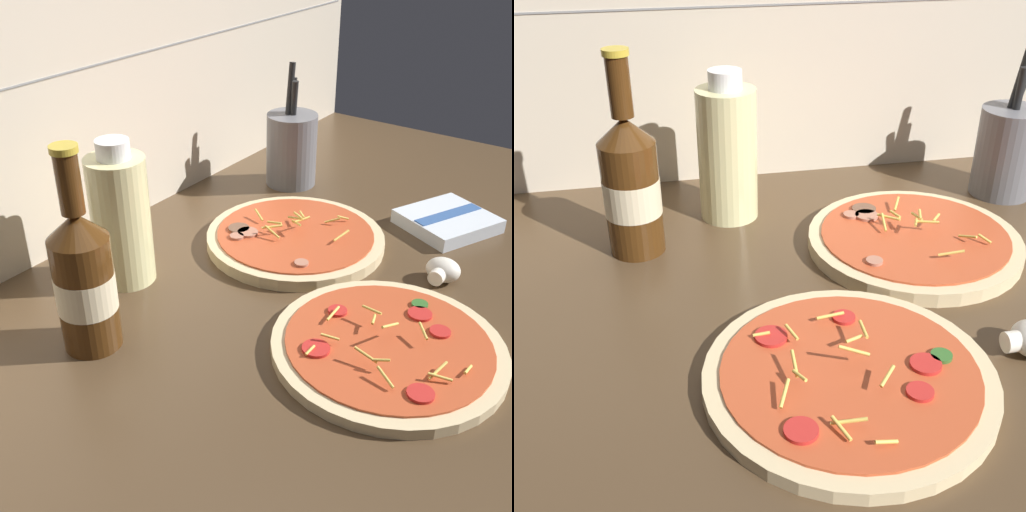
{
  "view_description": "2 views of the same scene",
  "coord_description": "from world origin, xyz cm",
  "views": [
    {
      "loc": [
        -63.65,
        -32.63,
        54.21
      ],
      "look_at": [
        -0.12,
        12.74,
        8.51
      ],
      "focal_mm": 45.0,
      "sensor_mm": 36.0,
      "label": 1
    },
    {
      "loc": [
        -19.53,
        -55.63,
        46.59
      ],
      "look_at": [
        -6.44,
        8.86,
        7.66
      ],
      "focal_mm": 45.0,
      "sensor_mm": 36.0,
      "label": 2
    }
  ],
  "objects": [
    {
      "name": "beer_bottle",
      "position": [
        -22.06,
        22.87,
        12.27
      ],
      "size": [
        7.51,
        7.51,
        26.97
      ],
      "color": "#47280F",
      "rests_on": "counter_slab"
    },
    {
      "name": "counter_slab",
      "position": [
        0.0,
        0.0,
        1.25
      ],
      "size": [
        160.0,
        90.0,
        2.5
      ],
      "color": "#4C3823",
      "rests_on": "ground"
    },
    {
      "name": "tile_backsplash",
      "position": [
        0.0,
        45.5,
        30.0
      ],
      "size": [
        160.0,
        1.13,
        60.0
      ],
      "color": "beige",
      "rests_on": "ground"
    },
    {
      "name": "pizza_far",
      "position": [
        15.1,
        15.78,
        3.59
      ],
      "size": [
        29.02,
        29.02,
        5.57
      ],
      "color": "beige",
      "rests_on": "counter_slab"
    },
    {
      "name": "pizza_near",
      "position": [
        -1.94,
        -8.99,
        3.39
      ],
      "size": [
        29.6,
        29.6,
        4.63
      ],
      "color": "beige",
      "rests_on": "counter_slab"
    },
    {
      "name": "oil_bottle",
      "position": [
        -8.24,
        30.75,
        12.53
      ],
      "size": [
        8.56,
        8.56,
        21.81
      ],
      "color": "beige",
      "rests_on": "counter_slab"
    },
    {
      "name": "utensil_crock",
      "position": [
        35.79,
        29.97,
        9.77
      ],
      "size": [
        9.71,
        9.71,
        23.29
      ],
      "color": "slate",
      "rests_on": "counter_slab"
    }
  ]
}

